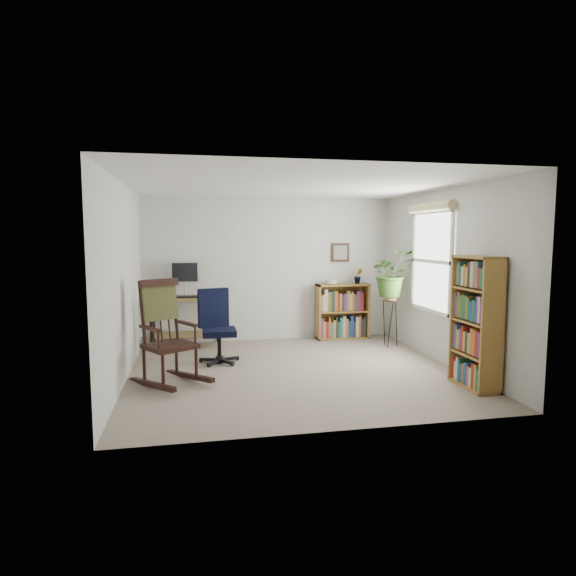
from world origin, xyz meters
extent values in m
cube|color=gray|center=(0.00, 0.00, 0.00)|extent=(4.20, 4.00, 0.00)
cube|color=white|center=(0.00, 0.00, 2.40)|extent=(4.20, 4.00, 0.00)
cube|color=silver|center=(0.00, 2.00, 1.20)|extent=(4.20, 0.00, 2.40)
cube|color=silver|center=(0.00, -2.00, 1.20)|extent=(4.20, 0.00, 2.40)
cube|color=silver|center=(-2.10, 0.00, 1.20)|extent=(0.00, 4.00, 2.40)
cube|color=silver|center=(2.10, 0.00, 1.20)|extent=(0.00, 4.00, 2.40)
cube|color=black|center=(-1.40, 1.58, 0.82)|extent=(0.40, 0.15, 0.02)
imported|color=#356122|center=(1.80, 1.09, 1.54)|extent=(1.69, 1.88, 1.46)
imported|color=#356122|center=(1.51, 1.83, 1.00)|extent=(0.13, 0.24, 0.11)
camera|label=1|loc=(-1.27, -6.02, 1.75)|focal=30.00mm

